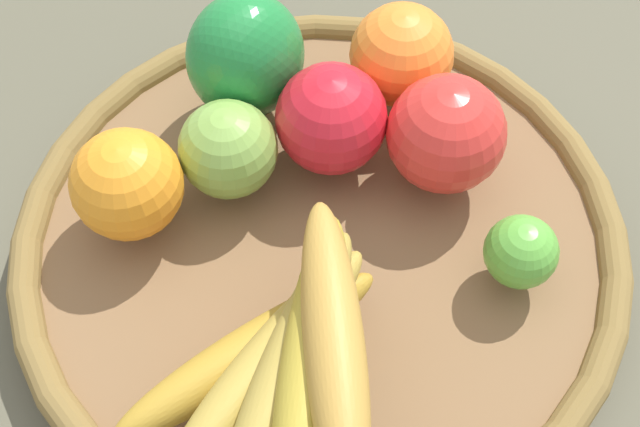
{
  "coord_description": "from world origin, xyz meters",
  "views": [
    {
      "loc": [
        0.23,
        0.22,
        0.54
      ],
      "look_at": [
        0.0,
        0.0,
        0.06
      ],
      "focal_mm": 50.1,
      "sensor_mm": 36.0,
      "label": 1
    }
  ],
  "objects_px": {
    "banana_bunch": "(289,357)",
    "orange_1": "(402,55)",
    "orange_0": "(127,184)",
    "apple_2": "(228,149)",
    "bell_pepper": "(245,57)",
    "apple_1": "(446,134)",
    "lime_0": "(521,252)",
    "apple_0": "(331,119)"
  },
  "relations": [
    {
      "from": "banana_bunch",
      "to": "orange_1",
      "type": "xyz_separation_m",
      "value": [
        -0.22,
        -0.11,
        -0.01
      ]
    },
    {
      "from": "orange_1",
      "to": "orange_0",
      "type": "height_order",
      "value": "orange_1"
    },
    {
      "from": "apple_2",
      "to": "orange_0",
      "type": "distance_m",
      "value": 0.07
    },
    {
      "from": "bell_pepper",
      "to": "apple_1",
      "type": "xyz_separation_m",
      "value": [
        -0.05,
        0.14,
        -0.01
      ]
    },
    {
      "from": "apple_1",
      "to": "orange_0",
      "type": "xyz_separation_m",
      "value": [
        0.17,
        -0.12,
        -0.0
      ]
    },
    {
      "from": "lime_0",
      "to": "bell_pepper",
      "type": "height_order",
      "value": "bell_pepper"
    },
    {
      "from": "apple_0",
      "to": "orange_0",
      "type": "xyz_separation_m",
      "value": [
        0.13,
        -0.06,
        -0.0
      ]
    },
    {
      "from": "apple_2",
      "to": "banana_bunch",
      "type": "distance_m",
      "value": 0.16
    },
    {
      "from": "lime_0",
      "to": "apple_0",
      "type": "bearing_deg",
      "value": -85.12
    },
    {
      "from": "apple_0",
      "to": "orange_0",
      "type": "distance_m",
      "value": 0.14
    },
    {
      "from": "orange_1",
      "to": "apple_1",
      "type": "relative_size",
      "value": 0.93
    },
    {
      "from": "banana_bunch",
      "to": "apple_0",
      "type": "relative_size",
      "value": 2.45
    },
    {
      "from": "apple_0",
      "to": "orange_0",
      "type": "relative_size",
      "value": 1.04
    },
    {
      "from": "lime_0",
      "to": "apple_1",
      "type": "relative_size",
      "value": 0.59
    },
    {
      "from": "bell_pepper",
      "to": "apple_0",
      "type": "bearing_deg",
      "value": 107.9
    },
    {
      "from": "apple_1",
      "to": "orange_0",
      "type": "distance_m",
      "value": 0.21
    },
    {
      "from": "orange_1",
      "to": "bell_pepper",
      "type": "bearing_deg",
      "value": -39.97
    },
    {
      "from": "apple_2",
      "to": "lime_0",
      "type": "bearing_deg",
      "value": 112.36
    },
    {
      "from": "apple_2",
      "to": "bell_pepper",
      "type": "distance_m",
      "value": 0.07
    },
    {
      "from": "banana_bunch",
      "to": "orange_0",
      "type": "bearing_deg",
      "value": -95.51
    },
    {
      "from": "orange_0",
      "to": "apple_1",
      "type": "bearing_deg",
      "value": 144.3
    },
    {
      "from": "banana_bunch",
      "to": "orange_0",
      "type": "distance_m",
      "value": 0.16
    },
    {
      "from": "apple_2",
      "to": "orange_1",
      "type": "height_order",
      "value": "orange_1"
    },
    {
      "from": "bell_pepper",
      "to": "orange_1",
      "type": "xyz_separation_m",
      "value": [
        -0.08,
        0.07,
        -0.01
      ]
    },
    {
      "from": "apple_2",
      "to": "bell_pepper",
      "type": "relative_size",
      "value": 0.69
    },
    {
      "from": "apple_2",
      "to": "orange_1",
      "type": "bearing_deg",
      "value": 168.12
    },
    {
      "from": "apple_0",
      "to": "apple_2",
      "type": "bearing_deg",
      "value": -28.33
    },
    {
      "from": "banana_bunch",
      "to": "apple_0",
      "type": "xyz_separation_m",
      "value": [
        -0.14,
        -0.1,
        -0.01
      ]
    },
    {
      "from": "lime_0",
      "to": "apple_0",
      "type": "relative_size",
      "value": 0.62
    },
    {
      "from": "orange_1",
      "to": "apple_0",
      "type": "distance_m",
      "value": 0.08
    },
    {
      "from": "banana_bunch",
      "to": "orange_0",
      "type": "relative_size",
      "value": 2.55
    },
    {
      "from": "lime_0",
      "to": "bell_pepper",
      "type": "distance_m",
      "value": 0.23
    },
    {
      "from": "apple_2",
      "to": "bell_pepper",
      "type": "bearing_deg",
      "value": -143.98
    },
    {
      "from": "orange_1",
      "to": "orange_0",
      "type": "bearing_deg",
      "value": -14.58
    },
    {
      "from": "orange_1",
      "to": "orange_0",
      "type": "xyz_separation_m",
      "value": [
        0.2,
        -0.05,
        -0.0
      ]
    },
    {
      "from": "bell_pepper",
      "to": "apple_1",
      "type": "height_order",
      "value": "bell_pepper"
    },
    {
      "from": "lime_0",
      "to": "orange_0",
      "type": "height_order",
      "value": "orange_0"
    },
    {
      "from": "apple_1",
      "to": "apple_0",
      "type": "height_order",
      "value": "apple_1"
    },
    {
      "from": "apple_2",
      "to": "orange_0",
      "type": "bearing_deg",
      "value": -20.13
    },
    {
      "from": "lime_0",
      "to": "orange_1",
      "type": "relative_size",
      "value": 0.64
    },
    {
      "from": "apple_2",
      "to": "orange_0",
      "type": "height_order",
      "value": "orange_0"
    },
    {
      "from": "lime_0",
      "to": "orange_0",
      "type": "bearing_deg",
      "value": -55.91
    }
  ]
}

